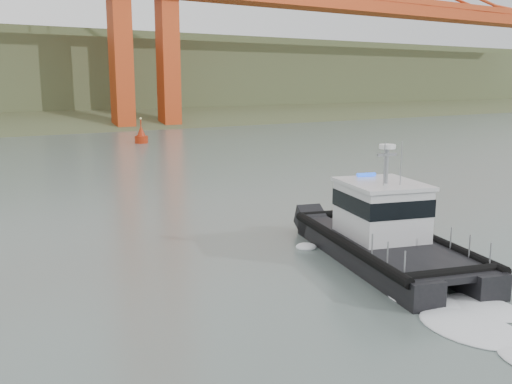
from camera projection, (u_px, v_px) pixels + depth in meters
ground at (389, 305)px, 19.61m from camera, size 400.00×400.00×0.00m
patrol_boat at (384, 231)px, 24.21m from camera, size 6.68×11.30×5.16m
nav_buoy at (141, 136)px, 70.50m from camera, size 1.61×1.61×3.36m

